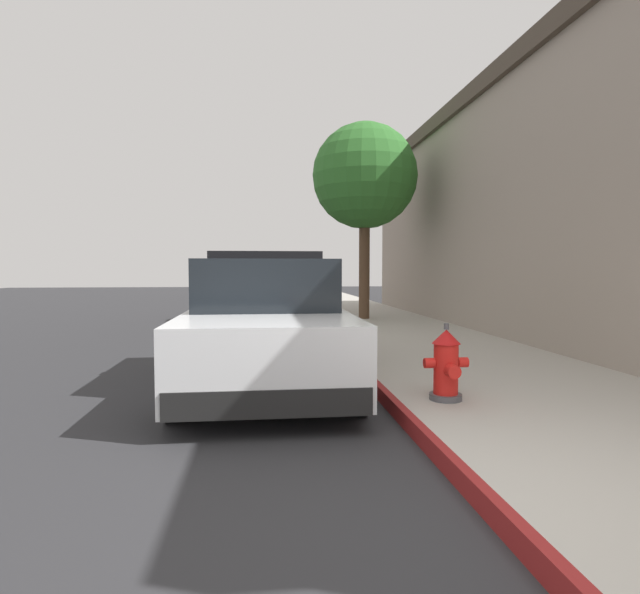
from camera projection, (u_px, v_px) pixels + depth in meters
name	position (u px, v px, depth m)	size (l,w,h in m)	color
ground_plane	(133.00, 334.00, 12.25)	(33.54, 60.00, 0.20)	#2B2B2D
sidewalk_pavement	(378.00, 323.00, 12.93)	(3.15, 60.00, 0.15)	#ADA89E
curb_painted_edge	(314.00, 324.00, 12.74)	(0.08, 60.00, 0.15)	maroon
police_cruiser	(266.00, 323.00, 6.64)	(1.94, 4.84, 1.68)	white
parked_car_silver_ahead	(257.00, 292.00, 15.76)	(1.94, 4.84, 1.56)	maroon
parked_car_dark_far	(262.00, 283.00, 26.37)	(1.94, 4.84, 1.56)	black
fire_hydrant	(446.00, 365.00, 5.03)	(0.44, 0.40, 0.76)	#4C4C51
street_tree	(365.00, 177.00, 13.24)	(2.73, 2.73, 5.08)	brown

